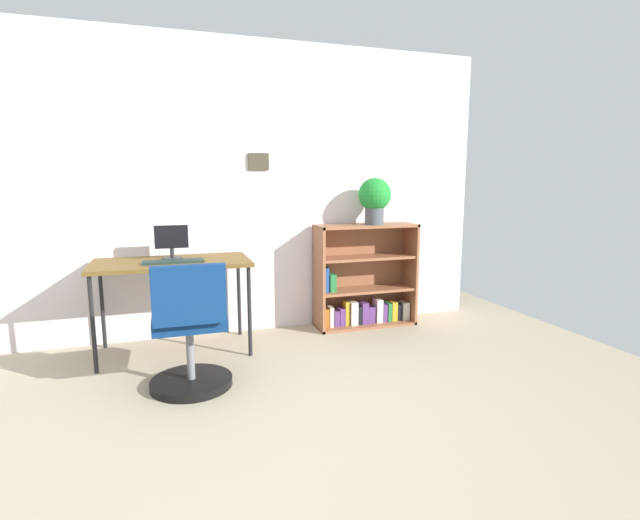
# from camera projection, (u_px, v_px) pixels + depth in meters

# --- Properties ---
(ground_plane) EXTENTS (6.24, 6.24, 0.00)m
(ground_plane) POSITION_uv_depth(u_px,v_px,m) (233.00, 477.00, 2.12)
(ground_plane) COLOR tan
(wall_back) EXTENTS (5.20, 0.12, 2.47)m
(wall_back) POSITION_uv_depth(u_px,v_px,m) (193.00, 190.00, 3.94)
(wall_back) COLOR silver
(wall_back) RESTS_ON ground_plane
(desk) EXTENTS (1.15, 0.61, 0.72)m
(desk) POSITION_uv_depth(u_px,v_px,m) (172.00, 268.00, 3.58)
(desk) COLOR brown
(desk) RESTS_ON ground_plane
(monitor) EXTENTS (0.25, 0.16, 0.26)m
(monitor) POSITION_uv_depth(u_px,v_px,m) (172.00, 242.00, 3.62)
(monitor) COLOR #262628
(monitor) RESTS_ON desk
(keyboard) EXTENTS (0.44, 0.13, 0.02)m
(keyboard) POSITION_uv_depth(u_px,v_px,m) (173.00, 261.00, 3.49)
(keyboard) COLOR #1D2E28
(keyboard) RESTS_ON desk
(office_chair) EXTENTS (0.52, 0.55, 0.84)m
(office_chair) POSITION_uv_depth(u_px,v_px,m) (190.00, 336.00, 2.95)
(office_chair) COLOR black
(office_chair) RESTS_ON ground_plane
(bookshelf_low) EXTENTS (0.92, 0.30, 0.93)m
(bookshelf_low) POSITION_uv_depth(u_px,v_px,m) (363.00, 282.00, 4.34)
(bookshelf_low) COLOR brown
(bookshelf_low) RESTS_ON ground_plane
(potted_plant_on_shelf) EXTENTS (0.29, 0.29, 0.41)m
(potted_plant_on_shelf) POSITION_uv_depth(u_px,v_px,m) (375.00, 198.00, 4.18)
(potted_plant_on_shelf) COLOR #474C51
(potted_plant_on_shelf) RESTS_ON bookshelf_low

